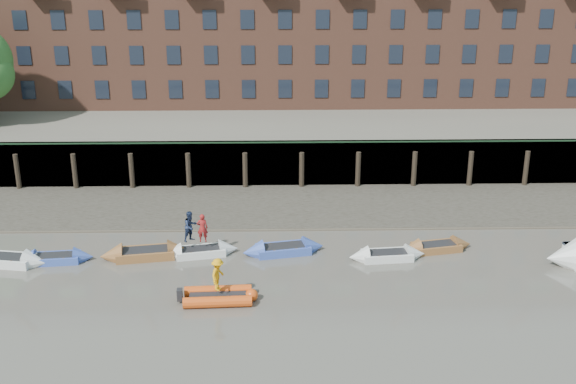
{
  "coord_description": "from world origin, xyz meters",
  "views": [
    {
      "loc": [
        0.0,
        -26.69,
        17.25
      ],
      "look_at": [
        0.82,
        12.0,
        3.2
      ],
      "focal_mm": 45.0,
      "sensor_mm": 36.0,
      "label": 1
    }
  ],
  "objects_px": {
    "rowboat_0": "(5,260)",
    "rowboat_2": "(145,253)",
    "rowboat_3": "(200,252)",
    "rowboat_4": "(283,249)",
    "rowboat_6": "(436,247)",
    "rib_tender": "(221,296)",
    "person_rower_a": "(202,228)",
    "person_rib_crew": "(218,274)",
    "person_rower_b": "(191,226)",
    "rowboat_1": "(55,258)",
    "rowboat_5": "(387,255)"
  },
  "relations": [
    {
      "from": "rowboat_0",
      "to": "rowboat_2",
      "type": "relative_size",
      "value": 0.97
    },
    {
      "from": "rowboat_3",
      "to": "rowboat_0",
      "type": "bearing_deg",
      "value": 173.71
    },
    {
      "from": "rowboat_4",
      "to": "rowboat_6",
      "type": "xyz_separation_m",
      "value": [
        8.76,
        0.17,
        -0.02
      ]
    },
    {
      "from": "rib_tender",
      "to": "rowboat_4",
      "type": "bearing_deg",
      "value": 57.61
    },
    {
      "from": "rowboat_2",
      "to": "person_rower_a",
      "type": "bearing_deg",
      "value": -4.45
    },
    {
      "from": "rowboat_3",
      "to": "person_rib_crew",
      "type": "distance_m",
      "value": 5.65
    },
    {
      "from": "rowboat_0",
      "to": "person_rower_a",
      "type": "bearing_deg",
      "value": 14.41
    },
    {
      "from": "rib_tender",
      "to": "person_rib_crew",
      "type": "bearing_deg",
      "value": 143.54
    },
    {
      "from": "rowboat_3",
      "to": "person_rower_b",
      "type": "relative_size",
      "value": 2.51
    },
    {
      "from": "rowboat_3",
      "to": "rowboat_4",
      "type": "distance_m",
      "value": 4.68
    },
    {
      "from": "rowboat_2",
      "to": "person_rower_b",
      "type": "bearing_deg",
      "value": -0.32
    },
    {
      "from": "rowboat_2",
      "to": "person_rower_b",
      "type": "height_order",
      "value": "person_rower_b"
    },
    {
      "from": "rowboat_2",
      "to": "person_rower_a",
      "type": "height_order",
      "value": "person_rower_a"
    },
    {
      "from": "rowboat_0",
      "to": "person_rower_a",
      "type": "distance_m",
      "value": 10.9
    },
    {
      "from": "rowboat_1",
      "to": "rib_tender",
      "type": "relative_size",
      "value": 1.15
    },
    {
      "from": "rowboat_0",
      "to": "rowboat_6",
      "type": "relative_size",
      "value": 1.13
    },
    {
      "from": "rowboat_0",
      "to": "person_rib_crew",
      "type": "xyz_separation_m",
      "value": [
        12.0,
        -4.4,
        1.18
      ]
    },
    {
      "from": "rowboat_6",
      "to": "person_rower_a",
      "type": "height_order",
      "value": "person_rower_a"
    },
    {
      "from": "person_rib_crew",
      "to": "person_rower_b",
      "type": "bearing_deg",
      "value": 38.29
    },
    {
      "from": "rowboat_3",
      "to": "person_rower_a",
      "type": "distance_m",
      "value": 1.45
    },
    {
      "from": "rowboat_2",
      "to": "rowboat_1",
      "type": "bearing_deg",
      "value": 176.13
    },
    {
      "from": "rib_tender",
      "to": "person_rib_crew",
      "type": "distance_m",
      "value": 1.16
    },
    {
      "from": "rowboat_6",
      "to": "person_rower_b",
      "type": "xyz_separation_m",
      "value": [
        -13.95,
        -0.2,
        1.5
      ]
    },
    {
      "from": "rowboat_1",
      "to": "person_rib_crew",
      "type": "distance_m",
      "value": 10.51
    },
    {
      "from": "rowboat_4",
      "to": "rib_tender",
      "type": "relative_size",
      "value": 1.31
    },
    {
      "from": "rowboat_4",
      "to": "rib_tender",
      "type": "bearing_deg",
      "value": -130.99
    },
    {
      "from": "person_rower_a",
      "to": "person_rower_b",
      "type": "bearing_deg",
      "value": -12.63
    },
    {
      "from": "rowboat_3",
      "to": "person_rib_crew",
      "type": "bearing_deg",
      "value": -86.65
    },
    {
      "from": "rowboat_1",
      "to": "rowboat_3",
      "type": "relative_size",
      "value": 0.97
    },
    {
      "from": "rowboat_0",
      "to": "rowboat_3",
      "type": "distance_m",
      "value": 10.64
    },
    {
      "from": "rowboat_6",
      "to": "person_rower_a",
      "type": "distance_m",
      "value": 13.36
    },
    {
      "from": "rowboat_3",
      "to": "person_rower_a",
      "type": "bearing_deg",
      "value": -11.8
    },
    {
      "from": "rowboat_1",
      "to": "rowboat_4",
      "type": "distance_m",
      "value": 12.68
    },
    {
      "from": "rowboat_0",
      "to": "rowboat_4",
      "type": "distance_m",
      "value": 15.32
    },
    {
      "from": "rowboat_2",
      "to": "rib_tender",
      "type": "bearing_deg",
      "value": -57.55
    },
    {
      "from": "rib_tender",
      "to": "person_rower_a",
      "type": "height_order",
      "value": "person_rower_a"
    },
    {
      "from": "rowboat_0",
      "to": "rowboat_1",
      "type": "xyz_separation_m",
      "value": [
        2.63,
        0.22,
        -0.03
      ]
    },
    {
      "from": "rowboat_1",
      "to": "rowboat_2",
      "type": "relative_size",
      "value": 0.83
    },
    {
      "from": "rowboat_2",
      "to": "rowboat_4",
      "type": "height_order",
      "value": "rowboat_2"
    },
    {
      "from": "rowboat_3",
      "to": "rib_tender",
      "type": "relative_size",
      "value": 1.19
    },
    {
      "from": "rowboat_3",
      "to": "rowboat_4",
      "type": "bearing_deg",
      "value": -9.39
    },
    {
      "from": "person_rower_b",
      "to": "rowboat_1",
      "type": "bearing_deg",
      "value": 141.96
    },
    {
      "from": "rowboat_2",
      "to": "rowboat_5",
      "type": "bearing_deg",
      "value": -11.16
    },
    {
      "from": "rowboat_6",
      "to": "person_rib_crew",
      "type": "relative_size",
      "value": 2.63
    },
    {
      "from": "rowboat_5",
      "to": "person_rower_b",
      "type": "xyz_separation_m",
      "value": [
        -10.96,
        0.87,
        1.49
      ]
    },
    {
      "from": "rowboat_0",
      "to": "rib_tender",
      "type": "distance_m",
      "value": 12.92
    },
    {
      "from": "rowboat_1",
      "to": "rowboat_5",
      "type": "xyz_separation_m",
      "value": [
        18.42,
        -0.02,
        0.01
      ]
    },
    {
      "from": "person_rower_a",
      "to": "rowboat_3",
      "type": "bearing_deg",
      "value": -2.03
    },
    {
      "from": "rowboat_3",
      "to": "person_rib_crew",
      "type": "relative_size",
      "value": 2.65
    },
    {
      "from": "rib_tender",
      "to": "person_rower_b",
      "type": "relative_size",
      "value": 2.1
    }
  ]
}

